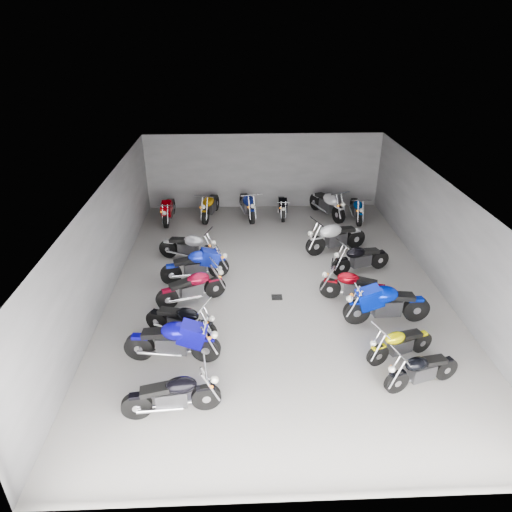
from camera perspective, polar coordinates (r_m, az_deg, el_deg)
The scene contains 24 objects.
ground at distance 14.12m, azimuth 2.46°, elevation -4.10°, with size 14.00×14.00×0.00m, color gray.
wall_back at distance 19.88m, azimuth 0.93°, elevation 10.54°, with size 10.00×0.10×3.20m, color gray.
wall_left at distance 13.87m, azimuth -18.46°, elevation 1.31°, with size 0.10×14.00×3.20m, color gray.
wall_right at distance 14.64m, azimuth 22.51°, elevation 1.98°, with size 0.10×14.00×3.20m, color gray.
ceiling at distance 12.73m, azimuth 2.75°, elevation 8.35°, with size 10.00×14.00×0.04m, color black.
drain_grate at distance 13.69m, azimuth 2.63°, elevation -5.17°, with size 0.32×0.32×0.01m, color black.
motorcycle_left_a at distance 9.99m, azimuth -10.38°, elevation -16.71°, with size 2.06×0.49×0.91m.
motorcycle_left_b at distance 11.24m, azimuth -10.31°, elevation -10.43°, with size 2.34×0.51×1.03m.
motorcycle_left_c at distance 12.02m, azimuth -9.29°, elevation -7.95°, with size 1.93×0.89×0.89m.
motorcycle_left_d at distance 13.32m, azimuth -7.98°, elevation -3.92°, with size 1.98×0.96×0.92m.
motorcycle_left_e at distance 14.44m, azimuth -7.53°, elevation -1.16°, with size 2.15×0.70×0.96m.
motorcycle_left_f at distance 15.68m, azimuth -8.41°, elevation 1.16°, with size 2.07×0.83×0.94m.
motorcycle_right_a at distance 11.09m, azimuth 19.98°, elevation -13.21°, with size 1.85×0.67×0.83m.
motorcycle_right_b at distance 11.71m, azimuth 17.53°, elevation -10.37°, with size 1.79×0.77×0.82m.
motorcycle_right_c at distance 12.83m, azimuth 15.95°, elevation -5.80°, with size 2.39×0.49×1.05m.
motorcycle_right_d at distance 13.59m, azimuth 12.16°, elevation -3.69°, with size 2.00×0.71×0.90m.
motorcycle_right_e at distance 15.17m, azimuth 12.89°, elevation -0.27°, with size 2.02×0.76×0.91m.
motorcycle_right_f at distance 16.34m, azimuth 9.89°, elevation 2.36°, with size 2.26×0.94×1.03m.
motorcycle_back_a at distance 19.02m, azimuth -10.85°, elevation 5.75°, with size 0.43×2.10×0.92m.
motorcycle_back_b at distance 19.12m, azimuth -5.75°, elevation 6.30°, with size 0.66×2.17×0.96m.
motorcycle_back_c at distance 19.07m, azimuth -1.09°, elevation 6.44°, with size 0.64×2.25×1.00m.
motorcycle_back_d at distance 19.21m, azimuth 3.28°, elevation 6.27°, with size 0.37×1.89×0.83m.
motorcycle_back_e at distance 19.33m, azimuth 8.93°, elevation 6.48°, with size 1.13×2.22×1.04m.
motorcycle_back_f at distance 19.27m, azimuth 12.45°, elevation 5.82°, with size 0.42×2.02×0.89m.
Camera 1 is at (-1.10, -11.99, 7.38)m, focal length 32.00 mm.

